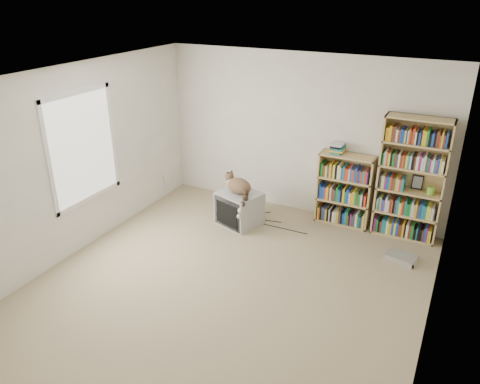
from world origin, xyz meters
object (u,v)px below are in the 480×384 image
at_px(bookcase_short, 345,192).
at_px(dvd_player, 401,258).
at_px(crt_tv, 240,208).
at_px(cat, 239,189).
at_px(bookcase_tall, 411,182).

relative_size(bookcase_short, dvd_player, 2.88).
distance_m(crt_tv, bookcase_short, 1.61).
bearing_deg(bookcase_short, cat, -149.75).
height_order(bookcase_tall, dvd_player, bookcase_tall).
bearing_deg(bookcase_short, bookcase_tall, -0.01).
distance_m(crt_tv, cat, 0.35).
xyz_separation_m(bookcase_short, dvd_player, (1.01, -0.74, -0.46)).
bearing_deg(crt_tv, bookcase_tall, 36.01).
bearing_deg(crt_tv, cat, -53.83).
xyz_separation_m(cat, bookcase_short, (1.38, 0.81, -0.09)).
bearing_deg(cat, crt_tv, 126.28).
bearing_deg(bookcase_tall, cat, -160.63).
xyz_separation_m(cat, bookcase_tall, (2.29, 0.81, 0.25)).
height_order(crt_tv, dvd_player, crt_tv).
bearing_deg(cat, bookcase_tall, 37.45).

